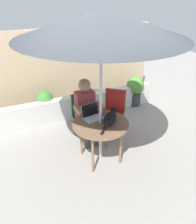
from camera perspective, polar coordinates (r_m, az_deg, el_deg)
ground_plane at (r=4.05m, az=0.60°, el=-11.46°), size 14.00×14.00×0.00m
fence_back at (r=5.37m, az=-9.23°, el=10.22°), size 4.55×0.08×1.87m
planter_wall_low at (r=5.11m, az=-6.74°, el=1.06°), size 4.10×0.20×0.51m
patio_table at (r=3.66m, az=0.65°, el=-3.70°), size 0.90×0.90×0.72m
patio_umbrella at (r=3.12m, az=0.82°, el=21.18°), size 2.31×2.31×2.38m
chair_occupied at (r=4.33m, az=-3.65°, el=-0.15°), size 0.40×0.40×0.89m
chair_empty at (r=4.49m, az=4.01°, el=0.92°), size 0.56×0.56×0.89m
person_seated at (r=4.12m, az=-2.92°, el=0.95°), size 0.48×0.48×1.23m
laptop at (r=3.76m, az=-1.64°, el=-0.44°), size 0.33×0.29×0.21m
cat at (r=3.61m, az=3.17°, el=-1.42°), size 0.49×0.49×0.17m
potted_plant_near_fence at (r=5.12m, az=-12.97°, el=1.70°), size 0.37×0.37×0.67m
potted_plant_by_chair at (r=5.68m, az=9.25°, el=5.71°), size 0.42×0.42×0.75m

